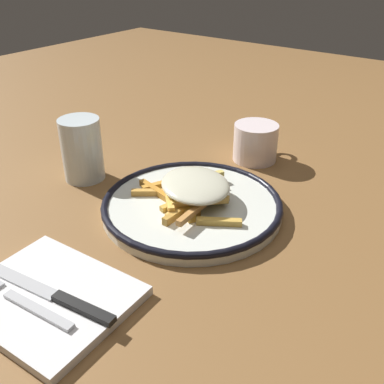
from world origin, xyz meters
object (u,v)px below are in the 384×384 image
(plate, at_px, (192,205))
(coffee_mug, at_px, (256,142))
(fries_heap, at_px, (194,189))
(napkin, at_px, (48,297))
(fork, at_px, (21,301))
(water_glass, at_px, (82,149))
(knife, at_px, (58,297))

(plate, bearing_deg, coffee_mug, 4.09)
(fries_heap, distance_m, napkin, 0.29)
(fork, xyz_separation_m, water_glass, (0.29, 0.21, 0.04))
(napkin, relative_size, knife, 0.97)
(napkin, distance_m, fork, 0.03)
(plate, bearing_deg, fork, 174.57)
(coffee_mug, bearing_deg, water_glass, 140.44)
(napkin, relative_size, coffee_mug, 1.78)
(plate, relative_size, fries_heap, 1.40)
(napkin, distance_m, coffee_mug, 0.53)
(fork, relative_size, knife, 0.84)
(fries_heap, relative_size, knife, 1.03)
(plate, xyz_separation_m, water_glass, (-0.02, 0.24, 0.05))
(napkin, bearing_deg, plate, -3.53)
(napkin, height_order, fork, fork)
(plate, bearing_deg, knife, -179.72)
(plate, relative_size, fork, 1.71)
(coffee_mug, bearing_deg, napkin, 179.99)
(napkin, xyz_separation_m, coffee_mug, (0.52, -0.00, 0.03))
(napkin, bearing_deg, fork, 157.28)
(fries_heap, distance_m, knife, 0.29)
(fries_heap, relative_size, napkin, 1.06)
(plate, height_order, fries_heap, fries_heap)
(water_glass, bearing_deg, fries_heap, -82.27)
(water_glass, bearing_deg, fork, -144.09)
(fries_heap, bearing_deg, coffee_mug, 3.90)
(fork, distance_m, coffee_mug, 0.55)
(napkin, bearing_deg, knife, -83.06)
(fork, height_order, coffee_mug, coffee_mug)
(plate, relative_size, napkin, 1.48)
(fries_heap, xyz_separation_m, fork, (-0.32, 0.03, -0.02))
(plate, height_order, water_glass, water_glass)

